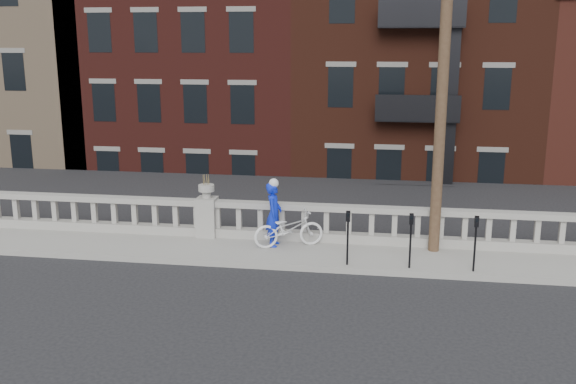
# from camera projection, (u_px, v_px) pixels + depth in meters

# --- Properties ---
(ground) EXTENTS (120.00, 120.00, 0.00)m
(ground) POSITION_uv_depth(u_px,v_px,m) (159.00, 294.00, 14.28)
(ground) COLOR black
(ground) RESTS_ON ground
(sidewalk) EXTENTS (32.00, 2.20, 0.15)m
(sidewalk) POSITION_uv_depth(u_px,v_px,m) (198.00, 249.00, 17.15)
(sidewalk) COLOR gray
(sidewalk) RESTS_ON ground
(balustrade) EXTENTS (28.00, 0.34, 1.03)m
(balustrade) POSITION_uv_depth(u_px,v_px,m) (207.00, 219.00, 17.93)
(balustrade) COLOR gray
(balustrade) RESTS_ON sidewalk
(planter_pedestal) EXTENTS (0.55, 0.55, 1.76)m
(planter_pedestal) POSITION_uv_depth(u_px,v_px,m) (207.00, 212.00, 17.89)
(planter_pedestal) COLOR gray
(planter_pedestal) RESTS_ON sidewalk
(lower_level) EXTENTS (80.00, 44.00, 20.80)m
(lower_level) POSITION_uv_depth(u_px,v_px,m) (310.00, 94.00, 35.75)
(lower_level) COLOR #605E59
(lower_level) RESTS_ON ground
(utility_pole) EXTENTS (1.60, 0.28, 10.00)m
(utility_pole) POSITION_uv_depth(u_px,v_px,m) (444.00, 52.00, 15.61)
(utility_pole) COLOR #422D1E
(utility_pole) RESTS_ON sidewalk
(parking_meter_a) EXTENTS (0.10, 0.09, 1.36)m
(parking_meter_a) POSITION_uv_depth(u_px,v_px,m) (348.00, 232.00, 15.51)
(parking_meter_a) COLOR black
(parking_meter_a) RESTS_ON sidewalk
(parking_meter_b) EXTENTS (0.10, 0.09, 1.36)m
(parking_meter_b) POSITION_uv_depth(u_px,v_px,m) (411.00, 234.00, 15.29)
(parking_meter_b) COLOR black
(parking_meter_b) RESTS_ON sidewalk
(parking_meter_c) EXTENTS (0.10, 0.09, 1.36)m
(parking_meter_c) POSITION_uv_depth(u_px,v_px,m) (476.00, 237.00, 15.06)
(parking_meter_c) COLOR black
(parking_meter_c) RESTS_ON sidewalk
(bicycle) EXTENTS (1.98, 1.33, 0.98)m
(bicycle) POSITION_uv_depth(u_px,v_px,m) (289.00, 229.00, 16.98)
(bicycle) COLOR white
(bicycle) RESTS_ON sidewalk
(cyclist) EXTENTS (0.41, 0.63, 1.72)m
(cyclist) POSITION_uv_depth(u_px,v_px,m) (274.00, 214.00, 17.00)
(cyclist) COLOR #0D23CF
(cyclist) RESTS_ON sidewalk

